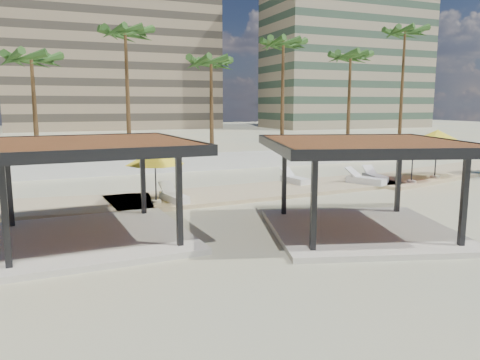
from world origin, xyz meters
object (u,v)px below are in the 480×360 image
object	(u,v)px
umbrella_c	(414,143)
lounger_d	(375,177)
lounger_c	(365,180)
lounger_a	(174,197)
pavilion_central	(363,178)
lounger_b	(294,179)
pavilion_west	(87,182)

from	to	relation	value
umbrella_c	lounger_d	size ratio (longest dim) A/B	1.41
umbrella_c	lounger_c	bearing A→B (deg)	167.82
lounger_a	lounger_d	size ratio (longest dim) A/B	1.01
pavilion_central	lounger_b	distance (m)	10.01
pavilion_central	lounger_a	xyz separation A→B (m)	(-5.02, 7.19, -1.61)
lounger_b	lounger_c	distance (m)	3.93
lounger_d	umbrella_c	bearing A→B (deg)	-124.41
lounger_c	umbrella_c	bearing A→B (deg)	-127.35
lounger_c	lounger_d	distance (m)	1.55
umbrella_c	lounger_c	world-z (taller)	umbrella_c
pavilion_central	umbrella_c	bearing A→B (deg)	56.05
umbrella_c	lounger_a	xyz separation A→B (m)	(-13.81, 0.05, -2.02)
lounger_a	lounger_c	size ratio (longest dim) A/B	0.91
lounger_d	lounger_c	bearing A→B (deg)	133.53
pavilion_west	lounger_c	xyz separation A→B (m)	(15.12, 5.04, -1.63)
lounger_a	lounger_b	bearing A→B (deg)	-82.31
umbrella_c	lounger_b	xyz separation A→B (m)	(-6.23, 2.39, -2.02)
pavilion_west	lounger_a	bearing A→B (deg)	45.60
pavilion_central	lounger_c	xyz separation A→B (m)	(6.06, 7.74, -1.59)
pavilion_west	lounger_b	xyz separation A→B (m)	(11.63, 6.84, -1.65)
pavilion_central	lounger_a	distance (m)	8.92
umbrella_c	lounger_d	world-z (taller)	umbrella_c
pavilion_central	umbrella_c	size ratio (longest dim) A/B	2.72
pavilion_central	lounger_b	size ratio (longest dim) A/B	3.81
lounger_c	lounger_b	bearing A→B (deg)	37.57
lounger_a	lounger_c	bearing A→B (deg)	-96.68
pavilion_west	lounger_d	size ratio (longest dim) A/B	3.25
lounger_b	lounger_a	bearing A→B (deg)	99.26
umbrella_c	pavilion_west	bearing A→B (deg)	-166.02
lounger_c	pavilion_central	bearing A→B (deg)	116.77
pavilion_central	lounger_b	world-z (taller)	pavilion_central
pavilion_west	pavilion_central	bearing A→B (deg)	-18.98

